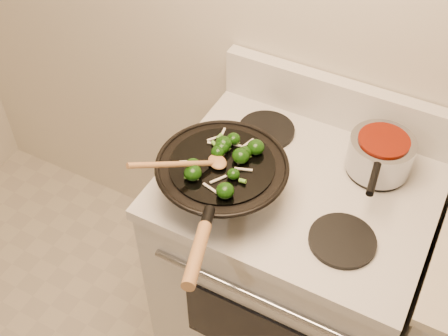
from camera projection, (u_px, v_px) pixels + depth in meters
The scene contains 5 objects.
stove at pixel (288, 268), 1.96m from camera, with size 0.78×0.67×1.08m.
wok at pixel (222, 178), 1.55m from camera, with size 0.37×0.59×0.18m.
stirfry at pixel (225, 159), 1.50m from camera, with size 0.20×0.25×0.04m.
wooden_spoon at pixel (193, 163), 1.46m from camera, with size 0.18×0.25×0.12m.
saucepan at pixel (380, 154), 1.62m from camera, with size 0.19×0.30×0.11m.
Camera 1 is at (0.26, 0.09, 2.13)m, focal length 45.00 mm.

